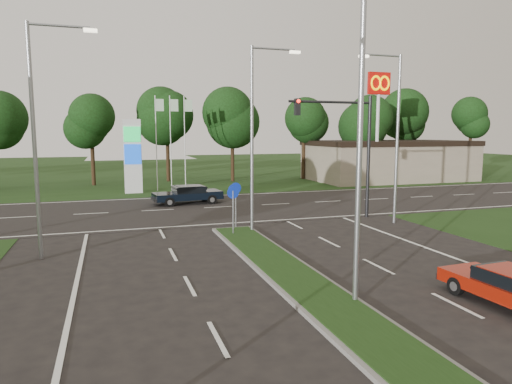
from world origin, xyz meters
name	(u,v)px	position (x,y,z in m)	size (l,w,h in m)	color
verge_far	(157,171)	(0.00, 55.00, 0.00)	(160.00, 50.00, 0.02)	#193210
cross_road	(204,208)	(0.00, 24.00, 0.00)	(160.00, 12.00, 0.02)	black
median_kerb	(368,335)	(0.00, 4.00, 0.06)	(2.00, 26.00, 0.12)	slate
commercial_building	(388,161)	(22.00, 36.00, 2.00)	(16.00, 9.00, 4.00)	gray
streetlight_median_near	(367,127)	(1.00, 6.00, 5.08)	(2.53, 0.22, 9.00)	gray
streetlight_median_far	(256,129)	(1.00, 16.00, 5.08)	(2.53, 0.22, 9.00)	gray
streetlight_left_far	(39,128)	(-8.30, 14.00, 5.08)	(2.53, 0.22, 9.00)	gray
streetlight_right_far	(394,130)	(8.80, 16.00, 5.08)	(2.53, 0.22, 9.00)	gray
traffic_signal	(349,137)	(7.19, 18.00, 4.65)	(5.10, 0.42, 7.00)	black
median_signs	(234,198)	(0.00, 16.40, 1.71)	(1.16, 1.76, 2.38)	gray
gas_pylon	(135,154)	(-3.79, 33.05, 3.20)	(5.80, 1.26, 8.00)	silver
mcdonalds_sign	(379,99)	(18.00, 31.97, 7.99)	(2.20, 0.47, 10.40)	silver
treeline_far	(171,113)	(0.10, 39.93, 6.83)	(6.00, 6.00, 9.90)	black
red_sedan	(511,287)	(4.90, 4.49, 0.58)	(1.85, 4.02, 1.08)	#9C1708
navy_sedan	(188,194)	(-0.71, 26.14, 0.68)	(4.80, 2.39, 1.27)	black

